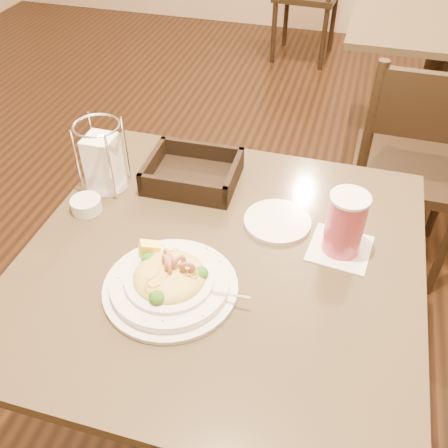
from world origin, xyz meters
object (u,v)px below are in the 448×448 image
(bread_basket, at_px, (193,175))
(side_plate, at_px, (277,221))
(background_table, at_px, (437,65))
(pasta_bowl, at_px, (170,280))
(napkin_caddy, at_px, (103,160))
(butter_ramekin, at_px, (86,205))
(dining_chair_near, at_px, (412,166))
(drink_glass, at_px, (345,224))
(main_table, at_px, (222,319))

(bread_basket, height_order, side_plate, bread_basket)
(background_table, height_order, bread_basket, bread_basket)
(pasta_bowl, bearing_deg, napkin_caddy, 134.31)
(side_plate, xyz_separation_m, butter_ramekin, (-0.47, -0.08, 0.01))
(dining_chair_near, bearing_deg, side_plate, 63.65)
(background_table, xyz_separation_m, dining_chair_near, (-0.12, -0.92, -0.01))
(napkin_caddy, bearing_deg, butter_ramekin, -92.38)
(bread_basket, distance_m, side_plate, 0.28)
(pasta_bowl, xyz_separation_m, drink_glass, (0.34, 0.22, 0.05))
(dining_chair_near, height_order, pasta_bowl, dining_chair_near)
(drink_glass, height_order, bread_basket, drink_glass)
(pasta_bowl, height_order, butter_ramekin, pasta_bowl)
(drink_glass, xyz_separation_m, napkin_caddy, (-0.63, 0.08, 0.00))
(main_table, xyz_separation_m, dining_chair_near, (0.48, 0.88, -0.01))
(side_plate, bearing_deg, background_table, 73.28)
(main_table, bearing_deg, napkin_caddy, 154.88)
(drink_glass, xyz_separation_m, butter_ramekin, (-0.63, -0.03, -0.06))
(drink_glass, relative_size, side_plate, 0.94)
(napkin_caddy, distance_m, butter_ramekin, 0.13)
(main_table, bearing_deg, butter_ramekin, 170.15)
(butter_ramekin, bearing_deg, dining_chair_near, 43.59)
(napkin_caddy, bearing_deg, dining_chair_near, 39.67)
(side_plate, bearing_deg, butter_ramekin, -170.16)
(background_table, xyz_separation_m, pasta_bowl, (-0.67, -1.92, 0.26))
(drink_glass, relative_size, bread_basket, 0.63)
(dining_chair_near, bearing_deg, main_table, 62.42)
(main_table, xyz_separation_m, bread_basket, (-0.15, 0.25, 0.26))
(pasta_bowl, distance_m, drink_glass, 0.41)
(main_table, bearing_deg, side_plate, 55.68)
(napkin_caddy, bearing_deg, background_table, 59.29)
(dining_chair_near, bearing_deg, bread_basket, 45.62)
(background_table, xyz_separation_m, napkin_caddy, (-0.96, -1.62, 0.31))
(pasta_bowl, bearing_deg, side_plate, 56.98)
(bread_basket, height_order, napkin_caddy, napkin_caddy)
(butter_ramekin, bearing_deg, napkin_caddy, 87.62)
(drink_glass, relative_size, butter_ramekin, 2.04)
(dining_chair_near, distance_m, pasta_bowl, 1.18)
(napkin_caddy, bearing_deg, side_plate, -3.17)
(background_table, relative_size, napkin_caddy, 4.77)
(bread_basket, bearing_deg, napkin_caddy, -159.51)
(drink_glass, distance_m, napkin_caddy, 0.63)
(pasta_bowl, xyz_separation_m, bread_basket, (-0.08, 0.38, -0.00))
(side_plate, bearing_deg, drink_glass, -17.77)
(main_table, height_order, napkin_caddy, napkin_caddy)
(side_plate, bearing_deg, main_table, -124.32)
(main_table, relative_size, bread_basket, 3.68)
(background_table, distance_m, drink_glass, 1.76)
(dining_chair_near, distance_m, butter_ramekin, 1.20)
(drink_glass, bearing_deg, bread_basket, 159.13)
(dining_chair_near, relative_size, side_plate, 5.62)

